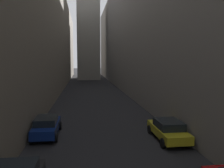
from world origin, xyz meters
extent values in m
plane|color=black|center=(0.00, 48.00, 0.00)|extent=(264.00, 264.00, 0.00)
cube|color=#756B5B|center=(-11.66, 50.00, 10.20)|extent=(12.31, 108.00, 20.41)
cube|color=slate|center=(11.54, 50.00, 11.39)|extent=(12.08, 108.00, 22.79)
cube|color=gray|center=(0.00, 79.36, 23.21)|extent=(6.63, 6.63, 46.41)
cube|color=navy|center=(-4.40, 26.50, 0.66)|extent=(1.68, 4.39, 0.66)
cube|color=black|center=(-4.40, 26.37, 1.23)|extent=(1.55, 2.27, 0.49)
cylinder|color=black|center=(-5.24, 27.99, 0.33)|extent=(0.22, 0.65, 0.65)
cylinder|color=black|center=(-3.56, 27.99, 0.33)|extent=(0.22, 0.65, 0.65)
cylinder|color=black|center=(-5.24, 25.00, 0.33)|extent=(0.22, 0.65, 0.65)
cylinder|color=black|center=(-3.56, 25.00, 0.33)|extent=(0.22, 0.65, 0.65)
cube|color=#A59919|center=(4.40, 24.54, 0.62)|extent=(1.79, 4.54, 0.58)
cube|color=black|center=(4.40, 24.42, 1.18)|extent=(1.65, 2.28, 0.53)
cylinder|color=black|center=(3.50, 26.08, 0.33)|extent=(0.22, 0.66, 0.66)
cylinder|color=black|center=(5.30, 26.08, 0.33)|extent=(0.22, 0.66, 0.66)
cylinder|color=black|center=(3.50, 22.99, 0.33)|extent=(0.22, 0.66, 0.66)
cylinder|color=black|center=(5.30, 22.99, 0.33)|extent=(0.22, 0.66, 0.66)
camera|label=1|loc=(-1.59, 8.86, 5.71)|focal=37.30mm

